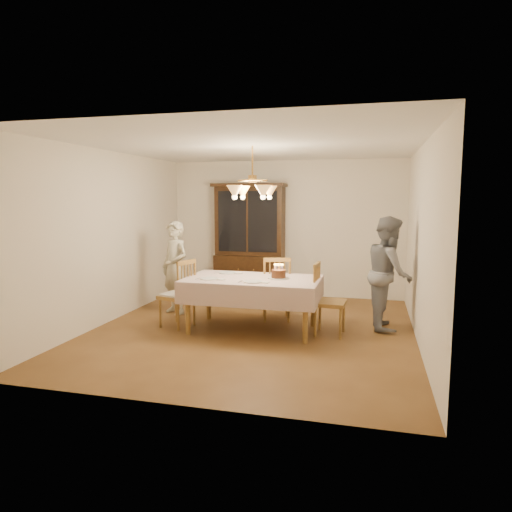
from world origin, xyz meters
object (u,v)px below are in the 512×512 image
(china_hutch, at_px, (250,242))
(birthday_cake, at_px, (279,275))
(dining_table, at_px, (253,283))
(chair_far_side, at_px, (276,292))
(elderly_woman, at_px, (175,268))

(china_hutch, distance_m, birthday_cake, 2.43)
(dining_table, distance_m, china_hutch, 2.37)
(dining_table, bearing_deg, birthday_cake, 8.73)
(dining_table, bearing_deg, chair_far_side, 70.89)
(dining_table, relative_size, elderly_woman, 1.25)
(chair_far_side, distance_m, elderly_woman, 1.72)
(china_hutch, height_order, elderly_woman, china_hutch)
(dining_table, bearing_deg, china_hutch, 106.05)
(chair_far_side, bearing_deg, birthday_cake, -75.09)
(elderly_woman, xyz_separation_m, birthday_cake, (1.84, -0.57, 0.06))
(china_hutch, distance_m, elderly_woman, 1.85)
(chair_far_side, relative_size, birthday_cake, 3.33)
(chair_far_side, bearing_deg, china_hutch, 117.92)
(china_hutch, distance_m, chair_far_side, 1.94)
(china_hutch, xyz_separation_m, chair_far_side, (0.86, -1.63, -0.60))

